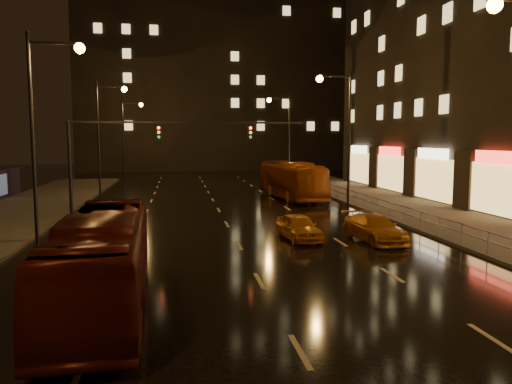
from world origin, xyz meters
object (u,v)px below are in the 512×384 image
taxi_near (299,227)px  taxi_far (374,228)px  bus_red (103,261)px  bus_curb (291,180)px

taxi_near → taxi_far: 3.74m
bus_red → taxi_far: (11.81, 8.00, -0.77)m
taxi_near → taxi_far: size_ratio=0.85×
bus_curb → taxi_near: bearing=-106.8°
bus_curb → taxi_near: size_ratio=2.96×
bus_red → taxi_near: size_ratio=2.70×
taxi_far → bus_red: bearing=-152.2°
bus_curb → bus_red: bearing=-119.4°
taxi_far → taxi_near: bearing=158.7°
bus_red → taxi_near: bus_red is taller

